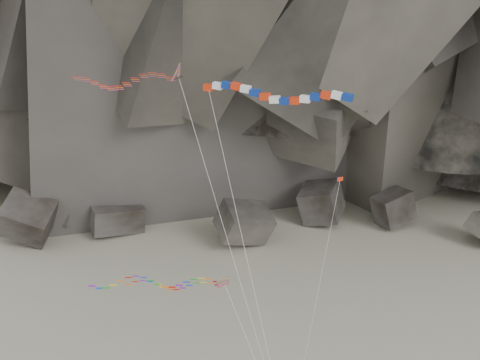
# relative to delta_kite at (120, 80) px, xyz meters

# --- Properties ---
(boulder_field) EXTENTS (75.79, 17.95, 8.72)m
(boulder_field) POSITION_rel_delta_kite_xyz_m (0.23, 32.16, -27.74)
(boulder_field) COLOR #47423F
(boulder_field) RESTS_ON ground
(delta_kite) EXTENTS (18.47, 9.35, 30.01)m
(delta_kite) POSITION_rel_delta_kite_xyz_m (0.00, 0.00, 0.00)
(delta_kite) COLOR red
(delta_kite) RESTS_ON ground
(banner_kite) EXTENTS (11.76, 9.78, 28.32)m
(banner_kite) POSITION_rel_delta_kite_xyz_m (12.28, -0.61, -0.82)
(banner_kite) COLOR red
(banner_kite) RESTS_ON ground
(parafoil_kite) EXTENTS (18.10, 6.92, 11.67)m
(parafoil_kite) POSITION_rel_delta_kite_xyz_m (2.04, -1.99, -17.29)
(parafoil_kite) COLOR #D0B80B
(parafoil_kite) RESTS_ON ground
(pennant_kite) EXTENTS (3.45, 4.66, 22.10)m
(pennant_kite) POSITION_rel_delta_kite_xyz_m (16.58, -4.74, -12.22)
(pennant_kite) COLOR red
(pennant_kite) RESTS_ON ground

